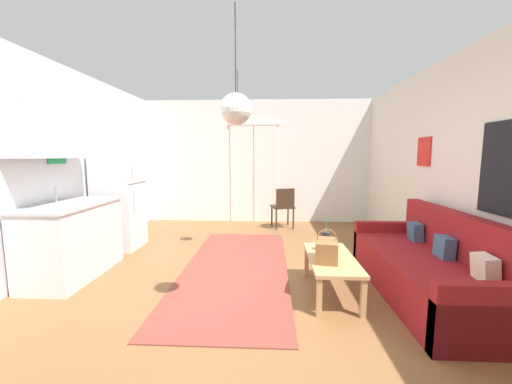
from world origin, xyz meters
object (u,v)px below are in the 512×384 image
Objects in this scene: couch at (430,270)px; pendant_lamp_far at (238,107)px; pendant_lamp_near at (236,109)px; refrigerator at (119,199)px; accent_chair at (283,205)px; handbag at (326,250)px; coffee_table at (331,262)px; bamboo_vase at (326,241)px.

couch is 3.16m from pendant_lamp_far.
pendant_lamp_near is 1.91m from pendant_lamp_far.
refrigerator is 1.90× the size of accent_chair.
accent_chair is at bearing 95.93° from handbag.
refrigerator is (-3.02, 1.62, 0.27)m from handbag.
coffee_table is 2.93m from accent_chair.
refrigerator is 3.21m from pendant_lamp_near.
handbag is (-1.13, -0.12, 0.24)m from couch.
pendant_lamp_far reaches higher than handbag.
bamboo_vase is 2.72m from accent_chair.
refrigerator is 2.41m from pendant_lamp_far.
bamboo_vase is at bearing -43.19° from pendant_lamp_far.
pendant_lamp_far is at bearing 95.73° from pendant_lamp_near.
couch is 3.25m from accent_chair.
bamboo_vase is 1.26× the size of handbag.
pendant_lamp_near is at bearing -84.27° from pendant_lamp_far.
accent_chair is 0.87× the size of pendant_lamp_near.
pendant_lamp_far is (-1.06, 1.37, 1.66)m from handbag.
pendant_lamp_far is at bearing 136.81° from bamboo_vase.
pendant_lamp_near is (-0.92, -0.83, 1.35)m from bamboo_vase.
pendant_lamp_far is at bearing 132.26° from coffee_table.
pendant_lamp_far reaches higher than bamboo_vase.
handbag is 3.04m from accent_chair.
accent_chair is (2.70, 1.40, -0.31)m from refrigerator.
refrigerator is at bearing 135.26° from pendant_lamp_near.
pendant_lamp_near is (-2.00, -0.62, 1.59)m from couch.
bamboo_vase is 0.71× the size of pendant_lamp_far.
pendant_lamp_far is (-1.11, 1.04, 1.66)m from bamboo_vase.
refrigerator is (-4.15, 1.50, 0.51)m from couch.
pendant_lamp_near is (-0.87, -0.50, 1.36)m from handbag.
pendant_lamp_far is at bearing -7.36° from refrigerator.
coffee_table is at bearing -25.95° from refrigerator.
bamboo_vase is 0.53× the size of accent_chair.
handbag is 3.44m from refrigerator.
couch is at bearing -10.74° from bamboo_vase.
pendant_lamp_near is (-0.95, -0.62, 1.52)m from coffee_table.
couch is at bearing 0.24° from coffee_table.
pendant_lamp_far is (-0.75, -1.65, 1.70)m from accent_chair.
coffee_table is 2.35× the size of bamboo_vase.
coffee_table is 3.47m from refrigerator.
couch is 2.21× the size of pendant_lamp_near.
bamboo_vase is at bearing 41.82° from pendant_lamp_near.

